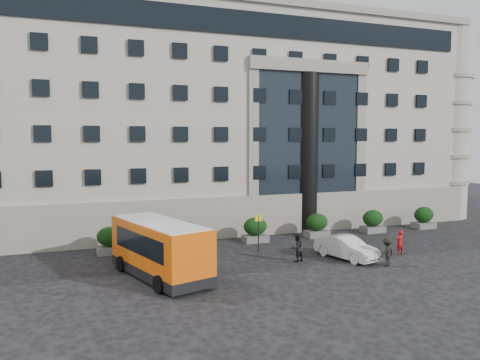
{
  "coord_description": "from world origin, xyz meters",
  "views": [
    {
      "loc": [
        -6.5,
        -23.94,
        7.62
      ],
      "look_at": [
        3.86,
        4.2,
        5.0
      ],
      "focal_mm": 35.0,
      "sensor_mm": 36.0,
      "label": 1
    }
  ],
  "objects_px": {
    "bus_stop_sign": "(259,226)",
    "pedestrian_a": "(400,242)",
    "hedge_f": "(424,217)",
    "pedestrian_b": "(297,248)",
    "minibus": "(160,247)",
    "white_taxi": "(346,248)",
    "pedestrian_c": "(387,252)",
    "hedge_b": "(187,234)",
    "hedge_a": "(111,240)",
    "hedge_e": "(373,221)",
    "hedge_c": "(255,230)",
    "hedge_d": "(317,225)"
  },
  "relations": [
    {
      "from": "bus_stop_sign",
      "to": "pedestrian_a",
      "type": "relative_size",
      "value": 1.57
    },
    {
      "from": "hedge_f",
      "to": "pedestrian_a",
      "type": "relative_size",
      "value": 1.14
    },
    {
      "from": "pedestrian_a",
      "to": "pedestrian_b",
      "type": "relative_size",
      "value": 0.93
    },
    {
      "from": "minibus",
      "to": "pedestrian_b",
      "type": "height_order",
      "value": "minibus"
    },
    {
      "from": "pedestrian_a",
      "to": "pedestrian_b",
      "type": "distance_m",
      "value": 7.28
    },
    {
      "from": "minibus",
      "to": "white_taxi",
      "type": "height_order",
      "value": "minibus"
    },
    {
      "from": "white_taxi",
      "to": "pedestrian_a",
      "type": "xyz_separation_m",
      "value": [
        3.98,
        -0.2,
        0.08
      ]
    },
    {
      "from": "white_taxi",
      "to": "pedestrian_b",
      "type": "xyz_separation_m",
      "value": [
        -3.26,
        0.5,
        0.14
      ]
    },
    {
      "from": "pedestrian_b",
      "to": "pedestrian_c",
      "type": "distance_m",
      "value": 5.4
    },
    {
      "from": "pedestrian_c",
      "to": "hedge_b",
      "type": "bearing_deg",
      "value": -60.78
    },
    {
      "from": "minibus",
      "to": "white_taxi",
      "type": "distance_m",
      "value": 11.94
    },
    {
      "from": "hedge_a",
      "to": "bus_stop_sign",
      "type": "height_order",
      "value": "bus_stop_sign"
    },
    {
      "from": "hedge_f",
      "to": "pedestrian_c",
      "type": "relative_size",
      "value": 1.08
    },
    {
      "from": "pedestrian_b",
      "to": "hedge_b",
      "type": "bearing_deg",
      "value": -65.94
    },
    {
      "from": "hedge_e",
      "to": "bus_stop_sign",
      "type": "height_order",
      "value": "bus_stop_sign"
    },
    {
      "from": "white_taxi",
      "to": "hedge_c",
      "type": "bearing_deg",
      "value": 103.09
    },
    {
      "from": "hedge_b",
      "to": "bus_stop_sign",
      "type": "xyz_separation_m",
      "value": [
        4.3,
        -2.8,
        0.8
      ]
    },
    {
      "from": "hedge_c",
      "to": "minibus",
      "type": "xyz_separation_m",
      "value": [
        -8.3,
        -6.49,
        0.79
      ]
    },
    {
      "from": "hedge_c",
      "to": "pedestrian_b",
      "type": "xyz_separation_m",
      "value": [
        0.34,
        -6.1,
        -0.06
      ]
    },
    {
      "from": "hedge_c",
      "to": "hedge_d",
      "type": "relative_size",
      "value": 1.0
    },
    {
      "from": "minibus",
      "to": "pedestrian_c",
      "type": "height_order",
      "value": "minibus"
    },
    {
      "from": "hedge_e",
      "to": "pedestrian_b",
      "type": "xyz_separation_m",
      "value": [
        -10.06,
        -6.1,
        -0.06
      ]
    },
    {
      "from": "hedge_b",
      "to": "hedge_a",
      "type": "bearing_deg",
      "value": 180.0
    },
    {
      "from": "white_taxi",
      "to": "bus_stop_sign",
      "type": "bearing_deg",
      "value": 124.28
    },
    {
      "from": "hedge_b",
      "to": "hedge_d",
      "type": "relative_size",
      "value": 1.0
    },
    {
      "from": "hedge_a",
      "to": "hedge_c",
      "type": "bearing_deg",
      "value": 0.0
    },
    {
      "from": "hedge_e",
      "to": "white_taxi",
      "type": "relative_size",
      "value": 0.42
    },
    {
      "from": "hedge_a",
      "to": "hedge_b",
      "type": "bearing_deg",
      "value": 0.0
    },
    {
      "from": "hedge_b",
      "to": "pedestrian_b",
      "type": "bearing_deg",
      "value": -47.78
    },
    {
      "from": "white_taxi",
      "to": "hedge_f",
      "type": "bearing_deg",
      "value": 13.31
    },
    {
      "from": "hedge_c",
      "to": "hedge_e",
      "type": "bearing_deg",
      "value": 0.0
    },
    {
      "from": "hedge_e",
      "to": "minibus",
      "type": "relative_size",
      "value": 0.23
    },
    {
      "from": "hedge_d",
      "to": "minibus",
      "type": "height_order",
      "value": "minibus"
    },
    {
      "from": "hedge_c",
      "to": "hedge_f",
      "type": "relative_size",
      "value": 1.0
    },
    {
      "from": "hedge_a",
      "to": "hedge_f",
      "type": "distance_m",
      "value": 26.0
    },
    {
      "from": "hedge_f",
      "to": "minibus",
      "type": "distance_m",
      "value": 24.78
    },
    {
      "from": "hedge_d",
      "to": "minibus",
      "type": "bearing_deg",
      "value": -154.32
    },
    {
      "from": "hedge_b",
      "to": "white_taxi",
      "type": "relative_size",
      "value": 0.42
    },
    {
      "from": "minibus",
      "to": "pedestrian_b",
      "type": "bearing_deg",
      "value": -13.93
    },
    {
      "from": "pedestrian_a",
      "to": "pedestrian_b",
      "type": "bearing_deg",
      "value": -12.49
    },
    {
      "from": "bus_stop_sign",
      "to": "pedestrian_c",
      "type": "relative_size",
      "value": 1.48
    },
    {
      "from": "hedge_a",
      "to": "hedge_e",
      "type": "xyz_separation_m",
      "value": [
        20.8,
        0.0,
        0.0
      ]
    },
    {
      "from": "white_taxi",
      "to": "hedge_a",
      "type": "bearing_deg",
      "value": 139.24
    },
    {
      "from": "hedge_b",
      "to": "pedestrian_a",
      "type": "relative_size",
      "value": 1.14
    },
    {
      "from": "hedge_d",
      "to": "white_taxi",
      "type": "bearing_deg",
      "value": -103.62
    },
    {
      "from": "hedge_c",
      "to": "hedge_f",
      "type": "xyz_separation_m",
      "value": [
        15.6,
        0.0,
        0.0
      ]
    },
    {
      "from": "minibus",
      "to": "hedge_b",
      "type": "bearing_deg",
      "value": 47.93
    },
    {
      "from": "hedge_d",
      "to": "pedestrian_c",
      "type": "bearing_deg",
      "value": -91.41
    },
    {
      "from": "bus_stop_sign",
      "to": "minibus",
      "type": "distance_m",
      "value": 8.27
    },
    {
      "from": "bus_stop_sign",
      "to": "minibus",
      "type": "relative_size",
      "value": 0.32
    }
  ]
}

